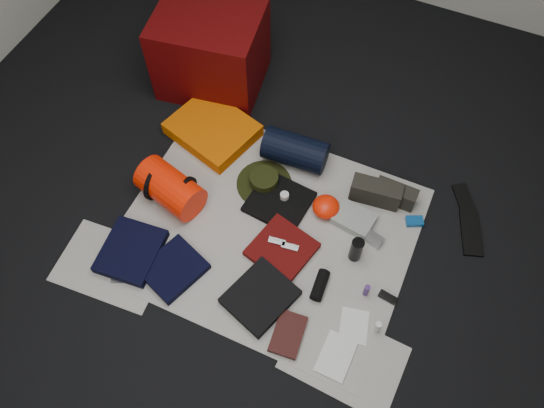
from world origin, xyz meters
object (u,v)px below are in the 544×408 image
at_px(stuff_sack, 171,188).
at_px(paperback_book, 288,334).
at_px(red_cabinet, 211,51).
at_px(water_bottle, 356,250).
at_px(compact_camera, 374,239).
at_px(navy_duffel, 295,150).
at_px(sleeping_pad, 213,129).

bearing_deg(stuff_sack, paperback_book, -26.83).
xyz_separation_m(red_cabinet, water_bottle, (1.31, -0.86, -0.18)).
distance_m(red_cabinet, water_bottle, 1.58).
bearing_deg(red_cabinet, compact_camera, -36.69).
xyz_separation_m(stuff_sack, navy_duffel, (0.55, 0.55, -0.01)).
distance_m(sleeping_pad, compact_camera, 1.21).
distance_m(navy_duffel, water_bottle, 0.73).
distance_m(navy_duffel, paperback_book, 1.10).
bearing_deg(paperback_book, sleeping_pad, 127.98).
distance_m(red_cabinet, stuff_sack, 0.97).
bearing_deg(paperback_book, water_bottle, 68.37).
bearing_deg(sleeping_pad, stuff_sack, -89.54).
distance_m(red_cabinet, compact_camera, 1.57).
height_order(sleeping_pad, water_bottle, water_bottle).
relative_size(sleeping_pad, compact_camera, 4.70).
height_order(red_cabinet, navy_duffel, red_cabinet).
bearing_deg(navy_duffel, paperback_book, -72.00).
bearing_deg(navy_duffel, compact_camera, -31.13).
bearing_deg(compact_camera, water_bottle, -99.75).
height_order(stuff_sack, paperback_book, stuff_sack).
bearing_deg(navy_duffel, water_bottle, -43.05).
bearing_deg(sleeping_pad, water_bottle, -21.65).
relative_size(red_cabinet, compact_camera, 6.09).
relative_size(stuff_sack, compact_camera, 3.57).
bearing_deg(stuff_sack, water_bottle, 4.20).
bearing_deg(sleeping_pad, navy_duffel, 2.67).
xyz_separation_m(sleeping_pad, compact_camera, (1.17, -0.30, -0.02)).
bearing_deg(navy_duffel, stuff_sack, -138.17).
relative_size(navy_duffel, compact_camera, 3.63).
bearing_deg(compact_camera, navy_duffel, 168.19).
bearing_deg(navy_duffel, red_cabinet, 149.50).
xyz_separation_m(water_bottle, compact_camera, (0.07, 0.13, -0.07)).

